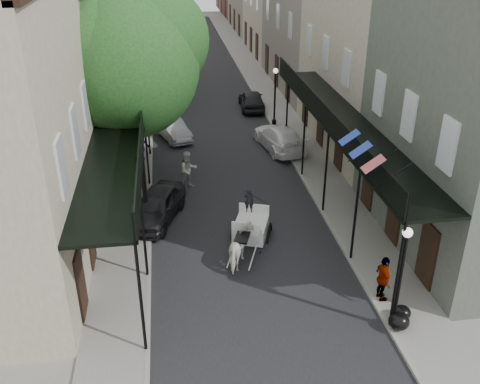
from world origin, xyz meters
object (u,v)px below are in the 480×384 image
object	(u,v)px
car_left_near	(157,206)
car_right_near	(279,137)
lamppost_left	(143,183)
lamppost_right_far	(275,96)
pedestrian_sidewalk_right	(383,279)
pedestrian_walking	(188,170)
lamppost_right_near	(400,277)
car_right_far	(252,100)
car_left_mid	(173,129)
car_left_far	(158,67)
horse	(242,248)
pedestrian_sidewalk_left	(141,146)
tree_near	(135,58)
tree_far	(142,22)
carriage	(252,212)

from	to	relation	value
car_left_near	car_right_near	xyz separation A→B (m)	(7.20, 7.64, -0.01)
lamppost_left	lamppost_right_far	distance (m)	14.53
pedestrian_sidewalk_right	car_left_near	xyz separation A→B (m)	(-7.80, 7.02, -0.26)
pedestrian_walking	pedestrian_sidewalk_right	distance (m)	11.91
lamppost_right_near	car_right_far	size ratio (longest dim) A/B	0.91
car_left_near	car_right_far	xyz separation A→B (m)	(6.79, 15.38, -0.03)
car_left_mid	car_right_far	xyz separation A→B (m)	(5.80, 5.16, 0.08)
car_left_near	car_left_far	distance (m)	26.01
lamppost_right_far	pedestrian_sidewalk_right	world-z (taller)	lamppost_right_far
car_left_near	lamppost_left	bearing A→B (deg)	-124.08
car_left_mid	car_left_far	xyz separation A→B (m)	(-0.80, 15.80, 0.11)
pedestrian_walking	car_left_far	world-z (taller)	pedestrian_walking
lamppost_right_far	car_right_near	world-z (taller)	lamppost_right_far
horse	pedestrian_sidewalk_right	distance (m)	5.44
lamppost_right_near	pedestrian_sidewalk_left	size ratio (longest dim) A/B	2.17
lamppost_left	car_right_near	world-z (taller)	lamppost_left
pedestrian_sidewalk_left	car_right_near	world-z (taller)	pedestrian_sidewalk_left
horse	car_right_near	distance (m)	12.32
car_left_mid	pedestrian_walking	bearing A→B (deg)	-104.71
lamppost_left	lamppost_right_far	xyz separation A→B (m)	(8.20, 12.00, 0.00)
pedestrian_walking	tree_near	bearing A→B (deg)	140.48
horse	car_right_far	distance (m)	19.73
lamppost_left	car_right_far	distance (m)	17.40
tree_far	pedestrian_sidewalk_right	world-z (taller)	tree_far
lamppost_right_far	car_left_near	size ratio (longest dim) A/B	0.88
tree_far	horse	xyz separation A→B (m)	(3.90, -21.85, -5.05)
horse	car_left_mid	size ratio (longest dim) A/B	0.50
lamppost_right_near	lamppost_right_far	world-z (taller)	same
lamppost_right_far	pedestrian_sidewalk_right	distance (m)	18.69
horse	carriage	distance (m)	2.45
pedestrian_sidewalk_left	car_right_near	size ratio (longest dim) A/B	0.35
horse	tree_far	bearing A→B (deg)	-60.81
car_left_far	car_right_far	bearing A→B (deg)	-43.91
tree_far	lamppost_right_near	world-z (taller)	tree_far
tree_far	car_left_far	xyz separation A→B (m)	(0.84, 8.20, -5.11)
horse	car_left_near	bearing A→B (deg)	-32.01
horse	car_right_near	size ratio (longest dim) A/B	0.38
horse	pedestrian_sidewalk_right	size ratio (longest dim) A/B	1.07
car_right_far	pedestrian_sidewalk_left	bearing A→B (deg)	50.71
lamppost_left	pedestrian_sidewalk_right	distance (m)	10.69
lamppost_right_far	horse	world-z (taller)	lamppost_right_far
pedestrian_sidewalk_left	car_left_far	world-z (taller)	pedestrian_sidewalk_left
lamppost_right_far	carriage	bearing A→B (deg)	-105.26
carriage	car_left_mid	distance (m)	12.34
horse	car_left_mid	distance (m)	14.43
pedestrian_sidewalk_right	car_left_mid	size ratio (longest dim) A/B	0.46
lamppost_right_near	car_right_near	distance (m)	16.06
lamppost_left	lamppost_right_far	world-z (taller)	same
car_left_far	car_left_near	bearing A→B (deg)	-76.13
tree_near	pedestrian_walking	world-z (taller)	tree_near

